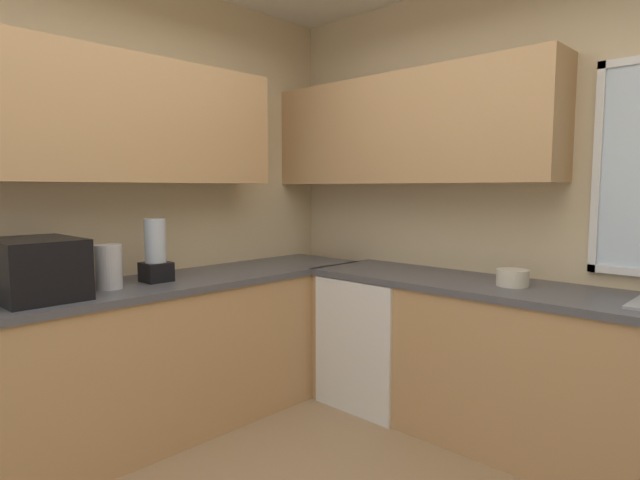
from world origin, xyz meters
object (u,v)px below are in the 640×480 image
kettle (109,267)px  blender_appliance (156,253)px  dishwasher (379,339)px  bowl (513,278)px  microwave (36,269)px

kettle → blender_appliance: 0.29m
dishwasher → kettle: bearing=-112.9°
dishwasher → kettle: 1.75m
bowl → dishwasher: bearing=-178.0°
bowl → blender_appliance: (-1.53, -1.27, 0.12)m
bowl → blender_appliance: size_ratio=0.48×
bowl → blender_appliance: blender_appliance is taller
microwave → bowl: (1.53, 1.90, -0.10)m
dishwasher → microwave: microwave is taller
blender_appliance → kettle: bearing=-85.9°
dishwasher → microwave: bearing=-109.5°
dishwasher → kettle: size_ratio=3.60×
dishwasher → bowl: bearing=2.0°
dishwasher → blender_appliance: (-0.66, -1.24, 0.63)m
microwave → kettle: size_ratio=2.05×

